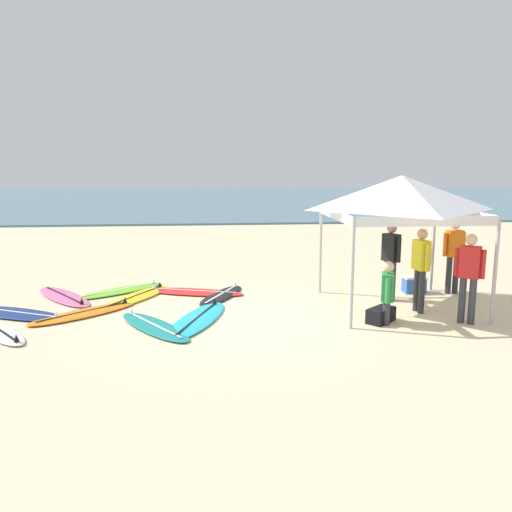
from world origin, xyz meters
The scene contains 20 objects.
ground_plane centered at (0.00, 0.00, 0.00)m, with size 80.00×80.00×0.00m, color beige.
sea centered at (0.00, 33.64, 0.05)m, with size 80.00×36.00×0.10m, color teal.
canopy_tent centered at (3.02, 0.63, 2.39)m, with size 2.82×2.82×2.75m.
surfboard_orange centered at (-3.40, 0.61, 0.04)m, with size 2.15×1.98×0.19m.
surfboard_cyan centered at (-1.13, -0.02, 0.04)m, with size 1.48×2.63×0.19m.
surfboard_black centered at (-0.63, 1.79, 0.04)m, with size 1.33×2.01×0.19m.
surfboard_yellow centered at (-2.53, 1.83, 0.04)m, with size 1.60×2.25×0.19m.
surfboard_pink centered at (-4.17, 1.98, 0.04)m, with size 1.91×2.25×0.19m.
surfboard_white centered at (-4.57, -0.53, 0.04)m, with size 1.52×1.72×0.19m.
surfboard_red centered at (-1.28, 2.16, 0.04)m, with size 2.48×1.30×0.19m.
surfboard_navy centered at (-4.79, 0.71, 0.04)m, with size 2.60×1.73×0.19m.
surfboard_teal centered at (-1.93, -0.38, 0.04)m, with size 1.76×2.19×0.19m.
surfboard_lime centered at (-3.01, 2.43, 0.04)m, with size 2.16×1.91×0.19m.
person_orange centered at (4.71, 1.62, 0.99)m, with size 0.55×0.26×1.71m.
person_black centered at (3.05, 1.16, 0.99)m, with size 0.35×0.50×1.71m.
person_yellow centered at (3.34, 0.21, 0.99)m, with size 0.27×0.55×1.71m.
person_red centered at (3.93, -0.61, 0.99)m, with size 0.46×0.39×1.71m.
person_green centered at (2.42, -0.50, 0.66)m, with size 0.32×0.53×1.20m.
gear_bag_near_tent centered at (2.35, -0.40, 0.14)m, with size 0.60×0.32×0.28m, color black.
cooler_box centered at (3.88, 1.78, 0.20)m, with size 0.50×0.36×0.39m.
Camera 1 is at (-0.87, -9.66, 2.99)m, focal length 36.37 mm.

